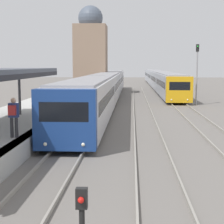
# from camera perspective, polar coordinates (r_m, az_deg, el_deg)

# --- Properties ---
(person_on_platform) EXTENTS (0.40, 0.40, 1.66)m
(person_on_platform) POSITION_cam_1_polar(r_m,az_deg,el_deg) (16.07, -14.79, -0.33)
(person_on_platform) COLOR #2D2D33
(person_on_platform) RESTS_ON station_platform
(train_near) EXTENTS (2.70, 49.99, 3.00)m
(train_near) POSITION_cam_1_polar(r_m,az_deg,el_deg) (40.46, -0.95, 3.99)
(train_near) COLOR navy
(train_near) RESTS_ON ground_plane
(train_far) EXTENTS (2.60, 60.87, 2.92)m
(train_far) POSITION_cam_1_polar(r_m,az_deg,el_deg) (66.96, 7.04, 5.14)
(train_far) COLOR gold
(train_far) RESTS_ON ground_plane
(signal_mast_far) EXTENTS (0.28, 0.29, 5.89)m
(signal_mast_far) POSITION_cam_1_polar(r_m,az_deg,el_deg) (37.31, 12.83, 6.58)
(signal_mast_far) COLOR gray
(signal_mast_far) RESTS_ON ground_plane
(distant_domed_building) EXTENTS (4.28, 4.28, 11.79)m
(distant_domed_building) POSITION_cam_1_polar(r_m,az_deg,el_deg) (51.12, -3.26, 9.02)
(distant_domed_building) COLOR #89705B
(distant_domed_building) RESTS_ON ground_plane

